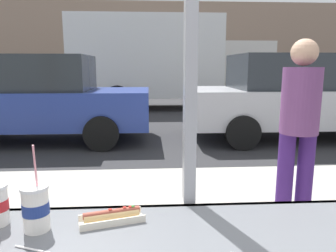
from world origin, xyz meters
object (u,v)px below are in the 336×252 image
object	(u,v)px
parked_car_silver	(293,97)
pedestrian	(299,123)
hotdog_tray_far	(112,216)
soda_cup_right	(36,208)
box_truck	(165,60)
parked_car_blue	(35,99)

from	to	relation	value
parked_car_silver	pedestrian	xyz separation A→B (m)	(-1.74, -3.88, 0.15)
hotdog_tray_far	pedestrian	size ratio (longest dim) A/B	0.16
soda_cup_right	hotdog_tray_far	world-z (taller)	soda_cup_right
soda_cup_right	hotdog_tray_far	bearing A→B (deg)	9.40
hotdog_tray_far	parked_car_silver	size ratio (longest dim) A/B	0.06
soda_cup_right	box_truck	size ratio (longest dim) A/B	0.05
box_truck	parked_car_blue	bearing A→B (deg)	-119.26
hotdog_tray_far	box_truck	distance (m)	10.52
soda_cup_right	pedestrian	world-z (taller)	pedestrian
parked_car_blue	box_truck	distance (m)	5.93
soda_cup_right	parked_car_silver	bearing A→B (deg)	57.47
soda_cup_right	pedestrian	bearing A→B (deg)	41.62
parked_car_silver	box_truck	world-z (taller)	box_truck
box_truck	pedestrian	bearing A→B (deg)	-85.60
pedestrian	parked_car_silver	bearing A→B (deg)	65.82
soda_cup_right	parked_car_blue	distance (m)	5.70
parked_car_blue	hotdog_tray_far	bearing A→B (deg)	-68.19
parked_car_blue	parked_car_silver	bearing A→B (deg)	0.00
parked_car_silver	box_truck	xyz separation A→B (m)	(-2.44, 5.12, 0.84)
soda_cup_right	box_truck	bearing A→B (deg)	84.58
parked_car_silver	box_truck	bearing A→B (deg)	115.44
hotdog_tray_far	parked_car_blue	distance (m)	5.75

